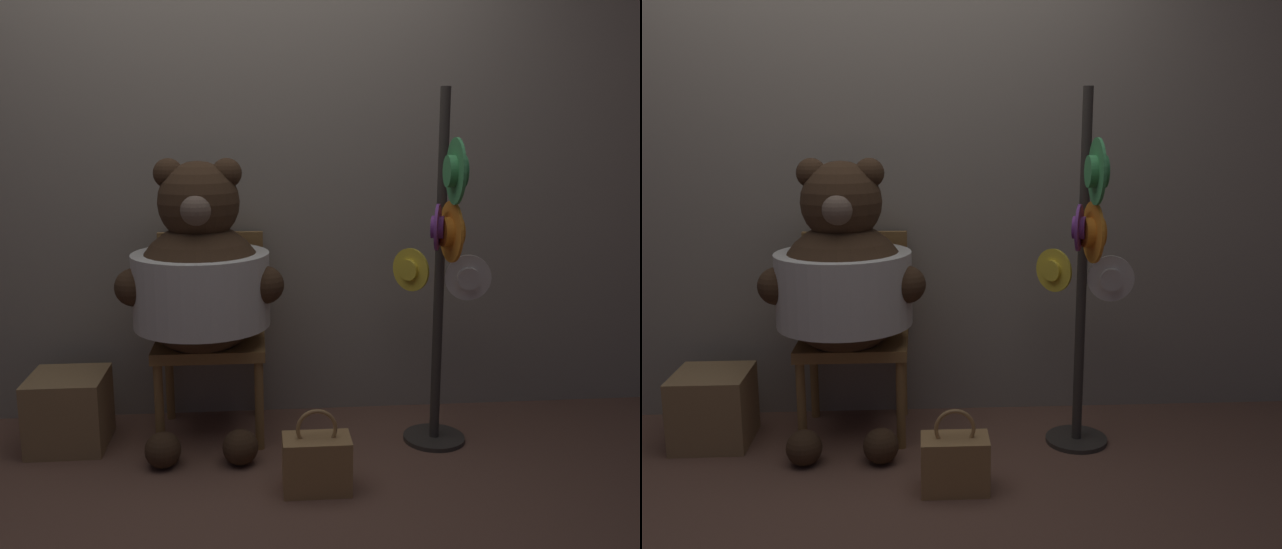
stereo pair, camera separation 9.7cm
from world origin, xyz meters
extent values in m
plane|color=brown|center=(0.00, 0.00, 0.00)|extent=(14.00, 14.00, 0.00)
cube|color=gray|center=(0.00, 0.69, 1.13)|extent=(8.00, 0.10, 2.27)
cylinder|color=olive|center=(-0.29, 0.20, 0.20)|extent=(0.04, 0.04, 0.41)
cylinder|color=olive|center=(0.15, 0.20, 0.20)|extent=(0.04, 0.04, 0.41)
cylinder|color=olive|center=(-0.29, 0.58, 0.20)|extent=(0.04, 0.04, 0.41)
cylinder|color=olive|center=(0.15, 0.58, 0.20)|extent=(0.04, 0.04, 0.41)
cube|color=olive|center=(-0.07, 0.39, 0.43)|extent=(0.50, 0.44, 0.05)
cube|color=olive|center=(-0.07, 0.59, 0.69)|extent=(0.50, 0.04, 0.47)
sphere|color=#3D2819|center=(-0.10, 0.32, 0.71)|extent=(0.59, 0.59, 0.59)
cylinder|color=silver|center=(-0.10, 0.32, 0.71)|extent=(0.60, 0.60, 0.33)
sphere|color=#3D2819|center=(-0.10, 0.32, 1.10)|extent=(0.35, 0.35, 0.35)
sphere|color=#3D2819|center=(-0.22, 0.32, 1.22)|extent=(0.13, 0.13, 0.13)
sphere|color=#3D2819|center=(0.03, 0.32, 1.22)|extent=(0.13, 0.13, 0.13)
sphere|color=brown|center=(-0.10, 0.17, 1.08)|extent=(0.13, 0.13, 0.13)
sphere|color=#3D2819|center=(-0.38, 0.25, 0.74)|extent=(0.17, 0.17, 0.17)
sphere|color=#3D2819|center=(0.18, 0.25, 0.74)|extent=(0.17, 0.17, 0.17)
sphere|color=#3D2819|center=(-0.26, 0.06, 0.08)|extent=(0.15, 0.15, 0.15)
sphere|color=#3D2819|center=(0.06, 0.06, 0.08)|extent=(0.15, 0.15, 0.15)
cylinder|color=#332D28|center=(0.95, 0.22, 0.01)|extent=(0.28, 0.28, 0.02)
cylinder|color=#332D28|center=(0.95, 0.22, 0.79)|extent=(0.04, 0.04, 1.58)
cylinder|color=orange|center=(0.96, 0.10, 0.99)|extent=(0.04, 0.26, 0.26)
cylinder|color=orange|center=(0.96, 0.10, 0.99)|extent=(0.09, 0.13, 0.12)
cylinder|color=#3D9351|center=(0.95, 0.02, 1.24)|extent=(0.01, 0.27, 0.27)
cylinder|color=#3D9351|center=(0.95, 0.02, 1.24)|extent=(0.07, 0.13, 0.13)
cylinder|color=#7A388E|center=(0.90, 0.09, 1.01)|extent=(0.08, 0.19, 0.19)
cylinder|color=#7A388E|center=(0.90, 0.09, 1.01)|extent=(0.08, 0.11, 0.09)
cylinder|color=yellow|center=(0.84, 0.34, 0.78)|extent=(0.14, 0.16, 0.20)
cylinder|color=yellow|center=(0.84, 0.34, 0.78)|extent=(0.10, 0.10, 0.09)
cylinder|color=silver|center=(1.07, 0.20, 0.77)|extent=(0.20, 0.04, 0.20)
cylinder|color=silver|center=(1.07, 0.20, 0.77)|extent=(0.11, 0.09, 0.10)
cube|color=#A87A47|center=(0.37, -0.20, 0.11)|extent=(0.27, 0.16, 0.22)
torus|color=#A87A47|center=(0.37, -0.20, 0.26)|extent=(0.16, 0.02, 0.16)
cube|color=#937047|center=(-0.70, 0.31, 0.17)|extent=(0.33, 0.33, 0.33)
camera|label=1|loc=(0.16, -2.78, 1.41)|focal=40.00mm
camera|label=2|loc=(0.25, -2.79, 1.41)|focal=40.00mm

